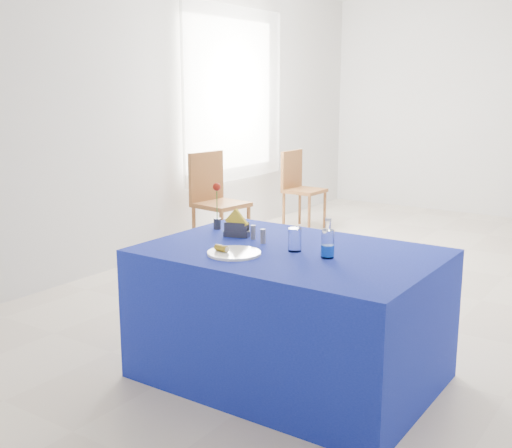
{
  "coord_description": "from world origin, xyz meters",
  "views": [
    {
      "loc": [
        1.78,
        -4.96,
        1.66
      ],
      "look_at": [
        -0.13,
        -2.15,
        0.92
      ],
      "focal_mm": 45.0,
      "sensor_mm": 36.0,
      "label": 1
    }
  ],
  "objects_px": {
    "water_bottle": "(328,245)",
    "plate": "(234,253)",
    "blue_table": "(290,314)",
    "chair_win_a": "(214,195)",
    "chair_win_b": "(299,184)"
  },
  "relations": [
    {
      "from": "blue_table",
      "to": "chair_win_a",
      "type": "bearing_deg",
      "value": 136.24
    },
    {
      "from": "blue_table",
      "to": "chair_win_b",
      "type": "bearing_deg",
      "value": 119.75
    },
    {
      "from": "water_bottle",
      "to": "plate",
      "type": "bearing_deg",
      "value": -153.26
    },
    {
      "from": "plate",
      "to": "chair_win_a",
      "type": "distance_m",
      "value": 2.96
    },
    {
      "from": "plate",
      "to": "chair_win_a",
      "type": "bearing_deg",
      "value": 129.92
    },
    {
      "from": "plate",
      "to": "water_bottle",
      "type": "bearing_deg",
      "value": 26.74
    },
    {
      "from": "water_bottle",
      "to": "chair_win_b",
      "type": "bearing_deg",
      "value": 122.5
    },
    {
      "from": "plate",
      "to": "blue_table",
      "type": "bearing_deg",
      "value": 51.94
    },
    {
      "from": "chair_win_a",
      "to": "blue_table",
      "type": "bearing_deg",
      "value": -126.73
    },
    {
      "from": "blue_table",
      "to": "water_bottle",
      "type": "distance_m",
      "value": 0.52
    },
    {
      "from": "water_bottle",
      "to": "chair_win_b",
      "type": "relative_size",
      "value": 0.24
    },
    {
      "from": "blue_table",
      "to": "chair_win_a",
      "type": "distance_m",
      "value": 2.91
    },
    {
      "from": "chair_win_b",
      "to": "water_bottle",
      "type": "bearing_deg",
      "value": -145.43
    },
    {
      "from": "blue_table",
      "to": "chair_win_b",
      "type": "distance_m",
      "value": 3.99
    },
    {
      "from": "chair_win_b",
      "to": "plate",
      "type": "bearing_deg",
      "value": -152.4
    }
  ]
}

